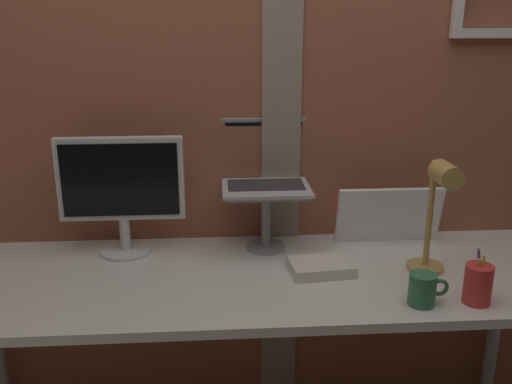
% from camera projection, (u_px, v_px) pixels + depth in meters
% --- Properties ---
extents(brick_wall_back, '(3.52, 0.16, 2.52)m').
position_uv_depth(brick_wall_back, '(256.00, 93.00, 2.03)').
color(brick_wall_back, '#9E563D').
rests_on(brick_wall_back, ground_plane).
extents(desk, '(2.09, 0.66, 0.72)m').
position_uv_depth(desk, '(258.00, 293.00, 1.83)').
color(desk, silver).
rests_on(desk, ground_plane).
extents(monitor, '(0.43, 0.18, 0.42)m').
position_uv_depth(monitor, '(121.00, 186.00, 1.91)').
color(monitor, silver).
rests_on(monitor, desk).
extents(laptop_stand, '(0.28, 0.22, 0.22)m').
position_uv_depth(laptop_stand, '(266.00, 209.00, 1.97)').
color(laptop_stand, gray).
rests_on(laptop_stand, desk).
extents(laptop, '(0.31, 0.31, 0.24)m').
position_uv_depth(laptop, '(264.00, 167.00, 2.01)').
color(laptop, '#ADB2B7').
rests_on(laptop, laptop_stand).
extents(whiteboard_panel, '(0.39, 0.07, 0.22)m').
position_uv_depth(whiteboard_panel, '(389.00, 215.00, 2.04)').
color(whiteboard_panel, white).
rests_on(whiteboard_panel, desk).
extents(desk_lamp, '(0.12, 0.20, 0.39)m').
position_uv_depth(desk_lamp, '(438.00, 206.00, 1.73)').
color(desk_lamp, tan).
rests_on(desk_lamp, desk).
extents(pen_cup, '(0.08, 0.08, 0.17)m').
position_uv_depth(pen_cup, '(478.00, 284.00, 1.62)').
color(pen_cup, red).
rests_on(pen_cup, desk).
extents(coffee_mug, '(0.12, 0.08, 0.10)m').
position_uv_depth(coffee_mug, '(423.00, 289.00, 1.61)').
color(coffee_mug, '#33724C').
rests_on(coffee_mug, desk).
extents(paper_clutter_stack, '(0.21, 0.16, 0.04)m').
position_uv_depth(paper_clutter_stack, '(321.00, 267.00, 1.82)').
color(paper_clutter_stack, silver).
rests_on(paper_clutter_stack, desk).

